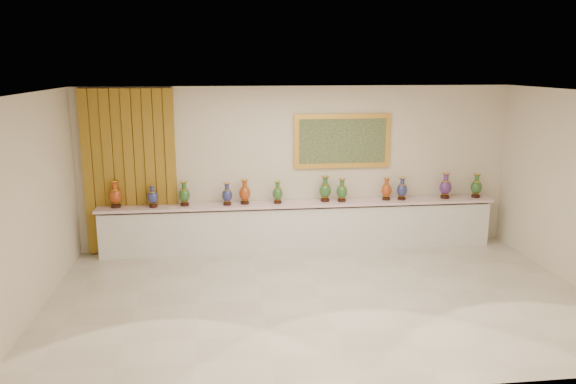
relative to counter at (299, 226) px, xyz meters
name	(u,v)px	position (x,y,z in m)	size (l,w,h in m)	color
ground	(320,297)	(0.00, -2.27, -0.44)	(8.00, 8.00, 0.00)	beige
room	(165,167)	(-2.41, 0.17, 1.14)	(8.00, 8.00, 8.00)	beige
counter	(299,226)	(0.00, 0.00, 0.00)	(7.28, 0.48, 0.90)	white
vase_0	(115,195)	(-3.29, 0.01, 0.68)	(0.23, 0.23, 0.49)	#32150E
vase_1	(153,197)	(-2.63, -0.05, 0.65)	(0.23, 0.23, 0.41)	#32150E
vase_2	(184,195)	(-2.08, 0.00, 0.66)	(0.26, 0.26, 0.44)	#32150E
vase_3	(227,195)	(-1.32, -0.05, 0.65)	(0.25, 0.25, 0.41)	#32150E
vase_4	(245,193)	(-1.00, 0.00, 0.67)	(0.26, 0.26, 0.45)	#32150E
vase_5	(278,193)	(-0.41, -0.02, 0.65)	(0.24, 0.24, 0.41)	#32150E
vase_6	(325,190)	(0.48, 0.02, 0.68)	(0.25, 0.25, 0.47)	#32150E
vase_7	(342,191)	(0.78, -0.04, 0.65)	(0.26, 0.26, 0.43)	#32150E
vase_8	(386,190)	(1.64, 0.00, 0.65)	(0.20, 0.20, 0.42)	#32150E
vase_9	(402,190)	(1.93, -0.02, 0.65)	(0.26, 0.26, 0.43)	#32150E
vase_10	(445,187)	(2.78, 0.00, 0.68)	(0.28, 0.28, 0.48)	#32150E
vase_11	(476,187)	(3.39, -0.01, 0.67)	(0.27, 0.27, 0.46)	#32150E
label_card	(173,208)	(-2.28, -0.14, 0.47)	(0.10, 0.06, 0.00)	white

